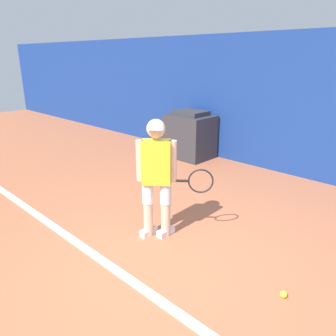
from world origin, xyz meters
The scene contains 6 objects.
ground_plane centered at (0.00, 0.00, 0.00)m, with size 24.00×24.00×0.00m, color #B76642.
back_wall centered at (0.00, 3.84, 1.31)m, with size 24.00×0.10×2.61m.
court_baseline centered at (0.00, -0.39, 0.01)m, with size 21.60×0.10×0.01m.
tennis_player centered at (-0.53, 0.45, 0.82)m, with size 0.72×0.65×1.50m.
tennis_ball centered at (1.16, 0.47, 0.03)m, with size 0.07×0.07×0.07m.
covered_chair centered at (-2.46, 3.35, 0.50)m, with size 0.97×0.77×1.05m.
Camera 1 is at (2.13, -2.13, 2.18)m, focal length 35.00 mm.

